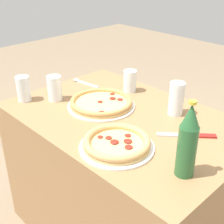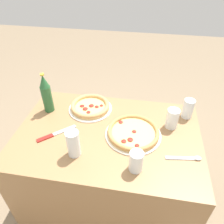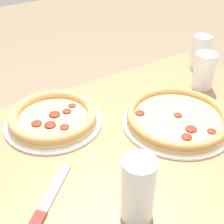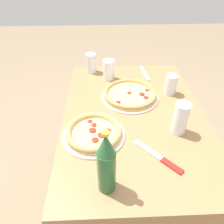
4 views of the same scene
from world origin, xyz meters
TOP-DOWN VIEW (x-y plane):
  - table at (0.00, 0.00)m, footprint 1.08×0.73m
  - pizza_salami at (0.15, 0.01)m, footprint 0.32×0.32m
  - pizza_pepperoni at (-0.16, 0.20)m, footprint 0.29×0.29m
  - glass_orange_juice at (-0.14, -0.19)m, footprint 0.07×0.07m
  - glass_cola at (0.47, 0.23)m, footprint 0.07×0.07m
  - glass_mango_juice at (0.37, 0.12)m, footprint 0.07×0.07m
  - knife at (-0.30, -0.07)m, footprint 0.19×0.18m

SIDE VIEW (x-z plane):
  - table at x=0.00m, z-range 0.00..0.73m
  - knife at x=-0.30m, z-range 0.72..0.73m
  - pizza_salami at x=0.15m, z-range 0.72..0.76m
  - pizza_pepperoni at x=-0.16m, z-range 0.72..0.77m
  - glass_cola at x=0.47m, z-range 0.72..0.84m
  - glass_mango_juice at x=0.37m, z-range 0.72..0.84m
  - glass_orange_juice at x=-0.14m, z-range 0.72..0.87m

